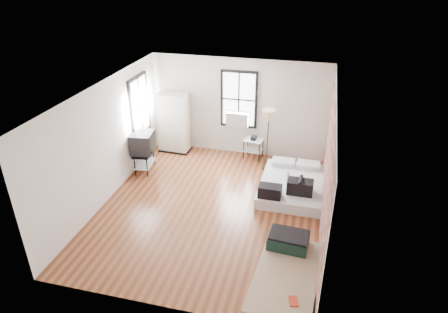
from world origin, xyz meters
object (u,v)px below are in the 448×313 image
(floor_lamp, at_px, (269,119))
(tv_stand, at_px, (143,144))
(mattress_bare, at_px, (287,268))
(wardrobe, at_px, (174,123))
(mattress_main, at_px, (292,185))
(side_table, at_px, (254,143))

(floor_lamp, height_order, tv_stand, floor_lamp)
(tv_stand, bearing_deg, floor_lamp, 8.42)
(mattress_bare, xyz_separation_m, wardrobe, (-3.79, 4.37, 0.75))
(mattress_main, height_order, mattress_bare, mattress_main)
(wardrobe, distance_m, side_table, 2.39)
(wardrobe, xyz_separation_m, tv_stand, (-0.36, -1.37, -0.08))
(wardrobe, bearing_deg, mattress_bare, -45.83)
(mattress_bare, bearing_deg, side_table, 112.01)
(mattress_bare, xyz_separation_m, side_table, (-1.44, 4.44, 0.33))
(mattress_main, bearing_deg, wardrobe, 158.26)
(wardrobe, distance_m, tv_stand, 1.42)
(wardrobe, xyz_separation_m, floor_lamp, (2.81, -0.44, 0.57))
(side_table, height_order, floor_lamp, floor_lamp)
(mattress_bare, bearing_deg, floor_lamp, 108.04)
(mattress_bare, xyz_separation_m, floor_lamp, (-0.98, 3.93, 1.32))
(mattress_main, height_order, tv_stand, tv_stand)
(mattress_bare, bearing_deg, mattress_main, 97.83)
(mattress_main, distance_m, mattress_bare, 2.90)
(mattress_main, distance_m, wardrobe, 3.95)
(tv_stand, bearing_deg, mattress_bare, -43.76)
(mattress_main, xyz_separation_m, mattress_bare, (0.19, -2.89, -0.05))
(side_table, bearing_deg, floor_lamp, -47.93)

